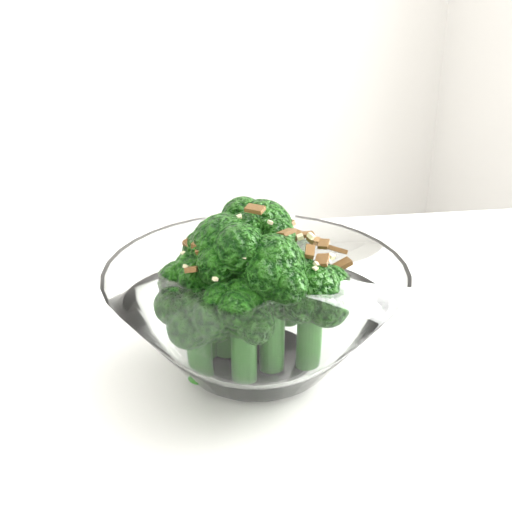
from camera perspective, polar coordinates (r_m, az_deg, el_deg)
name	(u,v)px	position (r m, az deg, el deg)	size (l,w,h in m)	color
broccoli_dish	(254,308)	(0.50, -0.13, -4.20)	(0.21, 0.21, 0.12)	white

